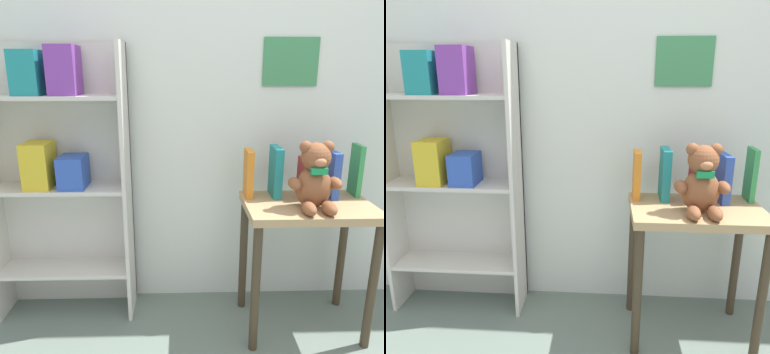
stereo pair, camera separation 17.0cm
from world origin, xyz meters
TOP-DOWN VIEW (x-y plane):
  - wall_back at (0.00, 1.45)m, footprint 4.80×0.07m
  - bookshelf_side at (-0.83, 1.32)m, footprint 0.68×0.22m
  - display_table at (0.34, 1.13)m, footprint 0.58×0.39m
  - teddy_bear at (0.34, 1.07)m, footprint 0.23×0.21m
  - book_standing_orange at (0.08, 1.25)m, footprint 0.03×0.12m
  - book_standing_teal at (0.21, 1.25)m, footprint 0.04×0.15m
  - book_standing_red at (0.34, 1.23)m, footprint 0.02×0.13m
  - book_standing_blue at (0.47, 1.23)m, footprint 0.04×0.15m
  - book_standing_green at (0.60, 1.25)m, footprint 0.03×0.11m

SIDE VIEW (x-z plane):
  - display_table at x=0.34m, z-range 0.20..0.84m
  - book_standing_red at x=0.34m, z-range 0.64..0.83m
  - book_standing_blue at x=0.47m, z-range 0.64..0.86m
  - book_standing_orange at x=0.08m, z-range 0.64..0.87m
  - book_standing_teal at x=0.21m, z-range 0.64..0.88m
  - book_standing_green at x=0.60m, z-range 0.64..0.89m
  - bookshelf_side at x=-0.83m, z-range 0.10..1.45m
  - teddy_bear at x=0.34m, z-range 0.63..0.93m
  - wall_back at x=0.00m, z-range 0.00..2.50m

